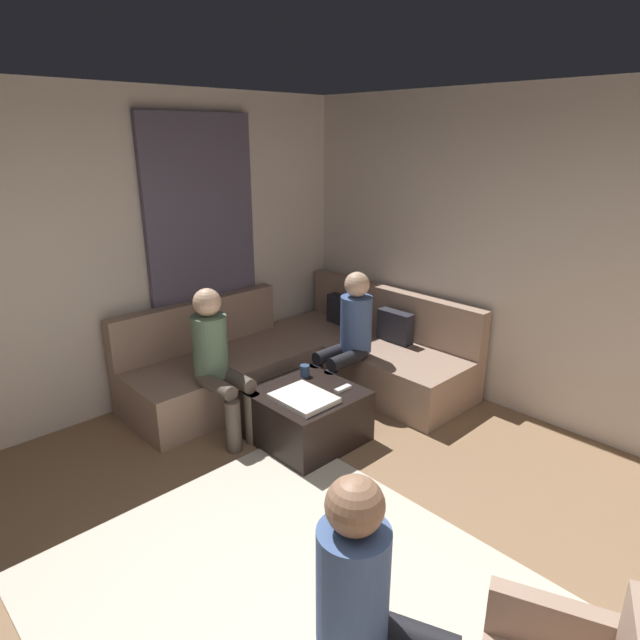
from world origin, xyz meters
TOP-DOWN VIEW (x-y plane):
  - wall_back at (0.00, 2.94)m, footprint 6.00×0.12m
  - wall_left at (-2.94, 0.00)m, footprint 0.12×6.00m
  - curtain_panel at (-2.84, 1.30)m, footprint 0.06×1.10m
  - area_rug at (-0.20, 0.10)m, footprint 2.60×2.20m
  - sectional_couch at (-2.08, 1.88)m, footprint 2.10×2.55m
  - ottoman at (-1.37, 1.24)m, footprint 0.76×0.76m
  - folded_blanket at (-1.27, 1.12)m, footprint 0.44×0.36m
  - coffee_mug at (-1.59, 1.42)m, footprint 0.08×0.08m
  - game_remote at (-1.19, 1.46)m, footprint 0.05×0.15m
  - person_on_couch_back at (-1.59, 1.93)m, footprint 0.30×0.60m
  - person_on_couch_side at (-1.93, 0.81)m, footprint 0.60×0.30m
  - person_on_armchair at (0.47, -0.08)m, footprint 0.60×0.44m

SIDE VIEW (x-z plane):
  - area_rug at x=-0.20m, z-range 0.00..0.01m
  - ottoman at x=-1.37m, z-range 0.00..0.42m
  - sectional_couch at x=-2.08m, z-range -0.15..0.72m
  - game_remote at x=-1.19m, z-range 0.42..0.44m
  - folded_blanket at x=-1.27m, z-range 0.42..0.46m
  - coffee_mug at x=-1.59m, z-range 0.42..0.52m
  - person_on_armchair at x=0.47m, z-range 0.05..1.23m
  - person_on_couch_back at x=-1.59m, z-range 0.06..1.26m
  - person_on_couch_side at x=-1.93m, z-range 0.06..1.26m
  - curtain_panel at x=-2.84m, z-range 0.00..2.50m
  - wall_back at x=0.00m, z-range 0.00..2.70m
  - wall_left at x=-2.94m, z-range 0.00..2.70m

